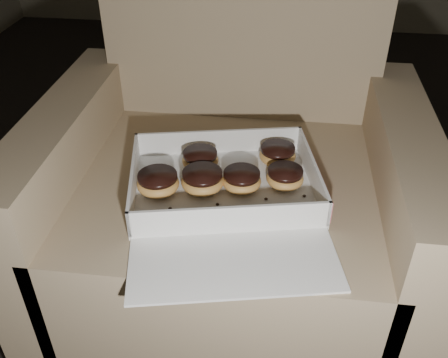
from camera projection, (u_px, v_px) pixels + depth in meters
The scene contains 12 objects.
armchair at pixel (231, 200), 1.18m from camera, with size 0.83×0.70×0.87m.
bakery_box at pixel (227, 197), 0.98m from camera, with size 0.44×0.49×0.06m.
donut_a at pixel (285, 177), 1.01m from camera, with size 0.08×0.08×0.04m.
donut_b at pixel (242, 180), 1.00m from camera, with size 0.08×0.08×0.04m.
donut_c at pixel (277, 154), 1.07m from camera, with size 0.08×0.08×0.04m.
donut_d at pixel (158, 183), 0.99m from camera, with size 0.08×0.08×0.04m.
donut_e at pixel (200, 159), 1.06m from camera, with size 0.08×0.08×0.04m.
donut_f at pixel (202, 180), 0.99m from camera, with size 0.09×0.09×0.04m.
crumb_a at pixel (304, 196), 0.99m from camera, with size 0.01×0.01×0.00m, color black.
crumb_b at pixel (170, 208), 0.95m from camera, with size 0.01×0.01×0.00m, color black.
crumb_c at pixel (266, 199), 0.98m from camera, with size 0.01×0.01×0.00m, color black.
crumb_d at pixel (217, 204), 0.96m from camera, with size 0.01×0.01×0.00m, color black.
Camera 1 is at (-0.34, -0.73, 1.00)m, focal length 40.00 mm.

